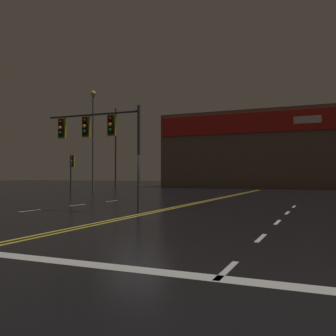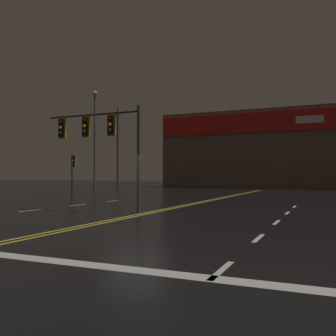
% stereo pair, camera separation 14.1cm
% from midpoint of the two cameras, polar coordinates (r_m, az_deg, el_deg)
% --- Properties ---
extents(ground_plane, '(200.00, 200.00, 0.00)m').
position_cam_midpoint_polar(ground_plane, '(15.34, -4.72, -7.24)').
color(ground_plane, black).
extents(road_markings, '(16.48, 60.00, 0.01)m').
position_cam_midpoint_polar(road_markings, '(13.37, -3.60, -8.12)').
color(road_markings, gold).
rests_on(road_markings, ground).
extents(traffic_signal_median, '(4.87, 0.36, 4.68)m').
position_cam_midpoint_polar(traffic_signal_median, '(17.44, -10.61, 5.48)').
color(traffic_signal_median, '#38383D').
rests_on(traffic_signal_median, ground).
extents(traffic_signal_corner_northwest, '(0.42, 0.36, 3.32)m').
position_cam_midpoint_polar(traffic_signal_corner_northwest, '(31.15, -14.15, 0.33)').
color(traffic_signal_corner_northwest, '#38383D').
rests_on(traffic_signal_corner_northwest, ground).
extents(streetlight_median_approach, '(0.56, 0.56, 10.59)m').
position_cam_midpoint_polar(streetlight_median_approach, '(40.22, -11.00, 6.00)').
color(streetlight_median_approach, '#59595E').
rests_on(streetlight_median_approach, ground).
extents(building_backdrop, '(29.02, 10.23, 10.28)m').
position_cam_midpoint_polar(building_backdrop, '(53.99, 15.72, 2.58)').
color(building_backdrop, brown).
rests_on(building_backdrop, ground).
extents(utility_pole_row, '(45.27, 0.26, 11.98)m').
position_cam_midpoint_polar(utility_pole_row, '(49.22, 14.63, 4.11)').
color(utility_pole_row, '#4C3828').
rests_on(utility_pole_row, ground).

